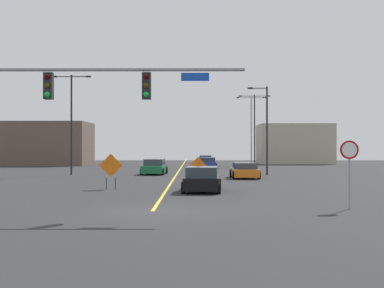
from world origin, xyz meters
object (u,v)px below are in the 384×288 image
Objects in this scene: construction_sign_median_near at (111,167)px; car_silver_far at (205,161)px; street_lamp_far_right at (71,116)px; car_orange_mid at (245,171)px; car_blue_near at (208,163)px; street_lamp_near_right at (266,126)px; street_lamp_mid_right at (255,124)px; traffic_signal_assembly at (52,96)px; construction_sign_right_shoulder at (198,166)px; car_green_passing at (155,167)px; stop_sign at (349,161)px; car_black_distant at (202,180)px; street_lamp_near_left at (251,125)px.

construction_sign_median_near reaches higher than car_silver_far.
car_silver_far is at bearing 60.13° from street_lamp_far_right.
car_orange_mid is at bearing -17.08° from street_lamp_far_right.
car_silver_far is at bearing 90.59° from car_blue_near.
street_lamp_near_right reaches higher than construction_sign_median_near.
street_lamp_mid_right is at bearing 48.44° from street_lamp_far_right.
street_lamp_mid_right is (13.73, 46.68, 1.06)m from traffic_signal_assembly.
street_lamp_near_right is 23.20m from car_silver_far.
construction_sign_right_shoulder is 0.42× the size of car_green_passing.
construction_sign_right_shoulder is (-7.85, -31.11, -4.46)m from street_lamp_mid_right.
car_blue_near is (-4.73, 37.28, -1.33)m from stop_sign.
car_orange_mid is 1.06× the size of car_silver_far.
car_green_passing is at bearing 85.25° from construction_sign_median_near.
construction_sign_right_shoulder is 22.46m from car_blue_near.
car_orange_mid is (3.61, 11.71, -0.06)m from car_black_distant.
car_blue_near is 13.18m from car_green_passing.
street_lamp_near_left reaches higher than construction_sign_median_near.
construction_sign_median_near is at bearing -107.82° from street_lamp_near_left.
street_lamp_mid_right reaches higher than car_black_distant.
car_orange_mid is at bearing -82.00° from car_blue_near.
stop_sign is 1.31× the size of construction_sign_median_near.
construction_sign_median_near is 28.71m from car_blue_near.
car_black_distant reaches higher than car_silver_far.
car_orange_mid is at bearing -118.43° from street_lamp_near_right.
car_silver_far is at bearing 177.66° from street_lamp_mid_right.
construction_sign_right_shoulder is 0.43× the size of car_orange_mid.
street_lamp_far_right is at bearing -131.56° from street_lamp_mid_right.
street_lamp_near_left is (13.79, 51.01, 1.17)m from traffic_signal_assembly.
traffic_signal_assembly reaches higher than stop_sign.
car_blue_near is at bearing 87.80° from car_black_distant.
street_lamp_far_right is 15.35m from construction_sign_right_shoulder.
street_lamp_far_right reaches higher than car_green_passing.
car_black_distant is at bearing 126.60° from stop_sign.
construction_sign_median_near is at bearing -133.59° from construction_sign_right_shoulder.
car_silver_far is at bearing 80.04° from construction_sign_median_near.
street_lamp_near_left reaches higher than car_black_distant.
street_lamp_near_left is 2.33× the size of car_blue_near.
traffic_signal_assembly reaches higher than car_green_passing.
car_blue_near is 0.97× the size of car_green_passing.
construction_sign_right_shoulder is at bearing -128.71° from car_orange_mid.
car_black_distant is at bearing -92.20° from car_blue_near.
car_black_distant is at bearing -14.88° from construction_sign_median_near.
car_orange_mid is (3.80, 4.74, -0.53)m from construction_sign_right_shoulder.
street_lamp_near_left is 4.58× the size of construction_sign_median_near.
car_blue_near is (1.31, 22.41, -0.51)m from construction_sign_right_shoulder.
car_green_passing reaches higher than car_blue_near.
street_lamp_near_left is 43.26m from construction_sign_median_near.
street_lamp_mid_right is 29.02m from street_lamp_far_right.
stop_sign is 0.64× the size of car_green_passing.
street_lamp_near_right is at bearing 64.00° from traffic_signal_assembly.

